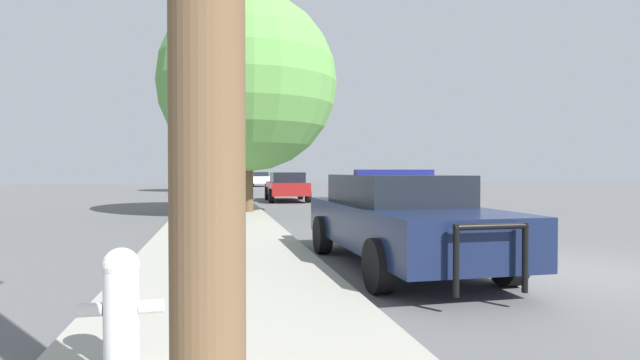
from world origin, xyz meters
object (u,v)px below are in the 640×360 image
police_car (399,217)px  fire_hydrant (121,303)px  car_background_distant (260,179)px  tree_sidewalk_near (248,83)px  traffic_light (237,132)px  car_background_midblock (287,186)px  tree_sidewalk_far (209,116)px

police_car → fire_hydrant: size_ratio=6.04×
car_background_distant → tree_sidewalk_near: bearing=-97.2°
fire_hydrant → car_background_distant: size_ratio=0.21×
traffic_light → tree_sidewalk_near: tree_sidewalk_near is taller
police_car → fire_hydrant: bearing=45.5°
fire_hydrant → car_background_midblock: (4.25, 21.49, 0.19)m
fire_hydrant → car_background_midblock: size_ratio=0.19×
car_background_midblock → tree_sidewalk_near: tree_sidewalk_near is taller
police_car → car_background_distant: size_ratio=1.29×
car_background_distant → tree_sidewalk_near: tree_sidewalk_near is taller
traffic_light → tree_sidewalk_far: size_ratio=0.75×
fire_hydrant → car_background_distant: (4.93, 45.62, 0.17)m
traffic_light → tree_sidewalk_near: size_ratio=0.74×
tree_sidewalk_far → tree_sidewalk_near: bearing=-85.2°
fire_hydrant → car_background_midblock: car_background_midblock is taller
fire_hydrant → tree_sidewalk_far: tree_sidewalk_far is taller
fire_hydrant → car_background_distant: car_background_distant is taller
fire_hydrant → tree_sidewalk_near: 14.38m
car_background_midblock → car_background_distant: 24.14m
traffic_light → police_car: bearing=-86.2°
fire_hydrant → tree_sidewalk_far: 33.01m
traffic_light → tree_sidewalk_far: tree_sidewalk_far is taller
tree_sidewalk_near → tree_sidewalk_far: (-1.60, 18.96, 0.85)m
tree_sidewalk_near → traffic_light: bearing=89.2°
traffic_light → tree_sidewalk_far: (-1.81, 4.25, 1.42)m
police_car → tree_sidewalk_far: size_ratio=0.70×
police_car → traffic_light: traffic_light is taller
police_car → tree_sidewalk_far: 29.41m
car_background_distant → tree_sidewalk_far: tree_sidewalk_far is taller
car_background_midblock → tree_sidewalk_far: (-4.06, 11.16, 4.69)m
car_background_distant → tree_sidewalk_near: (-3.14, -31.93, 3.87)m
car_background_distant → car_background_midblock: bearing=-93.2°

